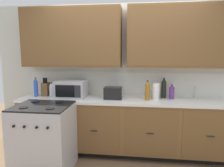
% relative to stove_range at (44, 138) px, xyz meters
% --- Properties ---
extents(ground_plane, '(8.39, 8.39, 0.00)m').
position_rel_stove_range_xyz_m(ground_plane, '(1.06, 0.33, -0.47)').
color(ground_plane, brown).
extents(wall_unit, '(4.56, 0.40, 2.46)m').
position_rel_stove_range_xyz_m(wall_unit, '(1.06, 0.83, 1.19)').
color(wall_unit, silver).
rests_on(wall_unit, ground_plane).
extents(counter_run, '(3.39, 0.64, 0.92)m').
position_rel_stove_range_xyz_m(counter_run, '(1.06, 0.63, 0.00)').
color(counter_run, black).
rests_on(counter_run, ground_plane).
extents(stove_range, '(0.76, 0.68, 0.95)m').
position_rel_stove_range_xyz_m(stove_range, '(0.00, 0.00, 0.00)').
color(stove_range, '#B7B7BC').
rests_on(stove_range, ground_plane).
extents(microwave, '(0.48, 0.37, 0.28)m').
position_rel_stove_range_xyz_m(microwave, '(0.20, 0.62, 0.59)').
color(microwave, '#B7B7BC').
rests_on(microwave, counter_run).
extents(toaster, '(0.28, 0.18, 0.19)m').
position_rel_stove_range_xyz_m(toaster, '(0.90, 0.61, 0.54)').
color(toaster, black).
rests_on(toaster, counter_run).
extents(knife_block, '(0.11, 0.14, 0.31)m').
position_rel_stove_range_xyz_m(knife_block, '(-0.28, 0.72, 0.56)').
color(knife_block, brown).
rests_on(knife_block, counter_run).
extents(sink_faucet, '(0.02, 0.02, 0.20)m').
position_rel_stove_range_xyz_m(sink_faucet, '(2.21, 0.84, 0.55)').
color(sink_faucet, '#B2B5BA').
rests_on(sink_faucet, counter_run).
extents(paper_towel_roll, '(0.12, 0.12, 0.26)m').
position_rel_stove_range_xyz_m(paper_towel_roll, '(1.57, 0.66, 0.58)').
color(paper_towel_roll, white).
rests_on(paper_towel_roll, counter_run).
extents(bottle_clear, '(0.07, 0.07, 0.24)m').
position_rel_stove_range_xyz_m(bottle_clear, '(-0.15, 0.65, 0.56)').
color(bottle_clear, silver).
rests_on(bottle_clear, counter_run).
extents(bottle_violet, '(0.08, 0.08, 0.23)m').
position_rel_stove_range_xyz_m(bottle_violet, '(1.83, 0.73, 0.56)').
color(bottle_violet, '#663384').
rests_on(bottle_violet, counter_run).
extents(bottle_dark, '(0.08, 0.08, 0.33)m').
position_rel_stove_range_xyz_m(bottle_dark, '(1.71, 0.79, 0.61)').
color(bottle_dark, black).
rests_on(bottle_dark, counter_run).
extents(bottle_blue, '(0.07, 0.07, 0.32)m').
position_rel_stove_range_xyz_m(bottle_blue, '(-0.42, 0.65, 0.60)').
color(bottle_blue, blue).
rests_on(bottle_blue, counter_run).
extents(bottle_amber, '(0.07, 0.07, 0.31)m').
position_rel_stove_range_xyz_m(bottle_amber, '(1.44, 0.59, 0.60)').
color(bottle_amber, '#9E6619').
rests_on(bottle_amber, counter_run).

